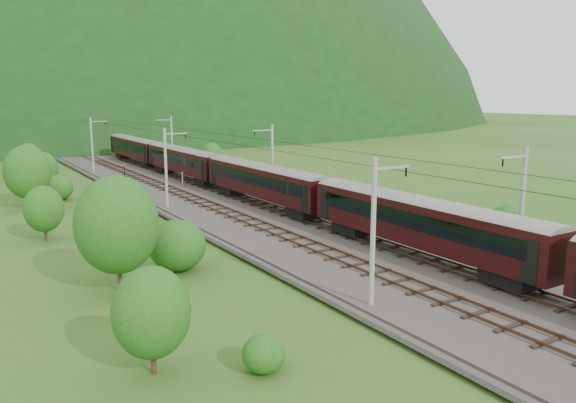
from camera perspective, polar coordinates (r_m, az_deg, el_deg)
ground at (r=35.46m, az=16.19°, el=-8.56°), size 600.00×600.00×0.00m
railbed at (r=42.40m, az=6.15°, el=-4.81°), size 14.00×220.00×0.30m
track_left at (r=40.96m, az=3.49°, el=-5.00°), size 2.40×220.00×0.27m
track_right at (r=43.82m, az=8.64°, el=-4.06°), size 2.40×220.00×0.27m
catenary_left at (r=57.86m, az=-12.24°, el=3.56°), size 2.54×192.28×8.00m
catenary_right at (r=62.97m, az=-1.66°, el=4.36°), size 2.54×192.28×8.00m
overhead_wires at (r=41.10m, az=6.34°, el=4.57°), size 4.83×198.00×0.03m
mountain_main at (r=283.54m, az=-26.80°, el=7.24°), size 504.00×360.00×244.00m
train at (r=56.71m, az=-2.23°, el=2.55°), size 2.87×160.12×4.98m
hazard_post_near at (r=75.92m, az=-12.28°, el=2.61°), size 0.17×0.17×1.60m
hazard_post_far at (r=72.43m, az=-10.68°, el=2.34°), size 0.18×0.18×1.70m
signal at (r=80.86m, az=-16.31°, el=3.12°), size 0.20×0.20×1.85m
vegetation_left at (r=39.28m, az=-15.93°, el=-2.45°), size 11.34×141.43×6.94m
vegetation_right at (r=55.53m, az=12.69°, el=0.02°), size 6.39×110.83×3.18m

